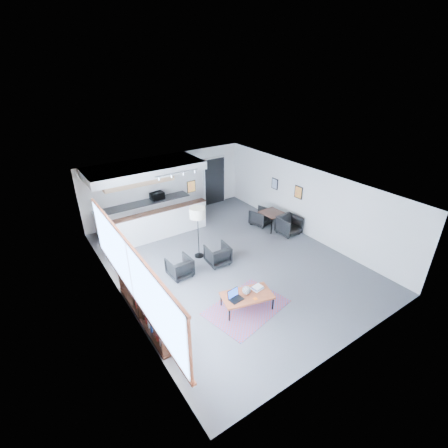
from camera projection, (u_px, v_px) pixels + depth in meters
room at (228, 226)px, 10.17m from camera, size 7.02×9.02×2.62m
window at (131, 272)px, 7.70m from camera, size 0.10×5.95×1.66m
console at (145, 310)px, 8.18m from camera, size 0.35×3.00×0.80m
kitchenette at (147, 195)px, 12.27m from camera, size 4.20×1.96×2.60m
doorway at (214, 181)px, 14.69m from camera, size 1.10×0.12×2.15m
track_light at (177, 174)px, 10.94m from camera, size 1.60×0.07×0.15m
wall_art_lower at (298, 192)px, 12.09m from camera, size 0.03×0.38×0.48m
wall_art_upper at (275, 184)px, 13.07m from camera, size 0.03×0.34×0.44m
kilim_rug at (247, 307)px, 8.73m from camera, size 2.37×1.85×0.01m
coffee_table at (247, 296)px, 8.55m from camera, size 1.47×1.02×0.44m
laptop at (235, 296)px, 8.37m from camera, size 0.38×0.33×0.25m
ceramic_pot at (246, 290)px, 8.52m from camera, size 0.22×0.22×0.22m
book_stack at (257, 288)px, 8.73m from camera, size 0.33×0.28×0.09m
coaster at (255, 299)px, 8.38m from camera, size 0.11×0.11×0.01m
armchair_left at (180, 266)px, 9.86m from camera, size 0.71×0.67×0.69m
armchair_right at (218, 254)px, 10.47m from camera, size 0.75×0.71×0.72m
floor_lamp at (197, 215)px, 10.33m from camera, size 0.60×0.60×1.79m
dining_table at (272, 214)px, 12.60m from camera, size 0.85×0.85×0.68m
dining_chair_near at (289, 226)px, 12.29m from camera, size 0.68×0.64×0.68m
dining_chair_far at (261, 217)px, 13.02m from camera, size 0.74×0.72×0.62m
microwave at (157, 195)px, 13.02m from camera, size 0.55×0.35×0.36m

